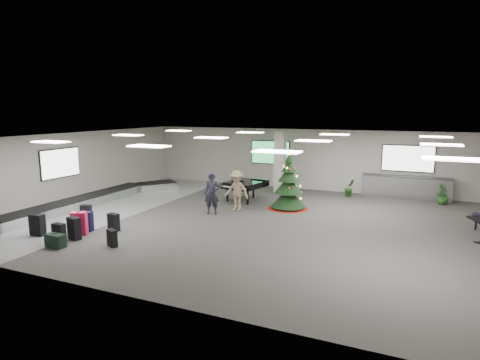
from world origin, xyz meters
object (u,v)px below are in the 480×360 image
at_px(service_counter, 406,187).
at_px(potted_plant_right, 443,195).
at_px(traveler_a, 212,194).
at_px(baggage_carousel, 97,199).
at_px(potted_plant_left, 349,188).
at_px(grand_piano, 245,185).
at_px(christmas_tree, 288,189).
at_px(traveler_b, 237,191).
at_px(pink_suitcase, 79,223).

relative_size(service_counter, potted_plant_right, 4.78).
bearing_deg(traveler_a, baggage_carousel, 169.34).
distance_m(potted_plant_left, potted_plant_right, 4.10).
distance_m(baggage_carousel, grand_piano, 6.77).
bearing_deg(potted_plant_left, grand_piano, -147.35).
xyz_separation_m(service_counter, potted_plant_left, (-2.53, -0.73, -0.10)).
bearing_deg(potted_plant_right, potted_plant_left, -179.75).
distance_m(baggage_carousel, potted_plant_right, 15.62).
height_order(grand_piano, traveler_a, traveler_a).
xyz_separation_m(service_counter, grand_piano, (-6.90, -3.53, 0.22)).
distance_m(service_counter, christmas_tree, 6.23).
height_order(baggage_carousel, service_counter, service_counter).
bearing_deg(service_counter, potted_plant_left, -163.91).
relative_size(service_counter, traveler_b, 2.39).
distance_m(baggage_carousel, service_counter, 14.50).
distance_m(service_counter, potted_plant_right, 1.73).
xyz_separation_m(christmas_tree, potted_plant_right, (6.16, 3.50, -0.43)).
relative_size(baggage_carousel, christmas_tree, 3.89).
bearing_deg(grand_piano, potted_plant_left, 44.23).
bearing_deg(baggage_carousel, christmas_tree, 17.01).
height_order(christmas_tree, potted_plant_left, christmas_tree).
xyz_separation_m(pink_suitcase, traveler_a, (2.87, 4.25, 0.45)).
xyz_separation_m(traveler_a, potted_plant_right, (8.73, 5.64, -0.43)).
bearing_deg(traveler_a, christmas_tree, 25.19).
bearing_deg(christmas_tree, potted_plant_right, 29.59).
bearing_deg(potted_plant_left, service_counter, 16.09).
height_order(pink_suitcase, traveler_b, traveler_b).
height_order(service_counter, potted_plant_right, service_counter).
bearing_deg(grand_piano, traveler_b, -66.22).
relative_size(christmas_tree, potted_plant_right, 2.95).
xyz_separation_m(pink_suitcase, potted_plant_right, (11.60, 9.89, 0.03)).
bearing_deg(potted_plant_right, traveler_b, -150.17).
relative_size(pink_suitcase, potted_plant_right, 0.96).
distance_m(christmas_tree, traveler_b, 2.23).
relative_size(baggage_carousel, grand_piano, 4.58).
height_order(pink_suitcase, christmas_tree, christmas_tree).
bearing_deg(christmas_tree, grand_piano, 163.60).
height_order(baggage_carousel, traveler_a, traveler_a).
bearing_deg(traveler_a, potted_plant_left, 35.94).
bearing_deg(traveler_a, service_counter, 27.00).
height_order(service_counter, grand_piano, service_counter).
relative_size(service_counter, christmas_tree, 1.62).
xyz_separation_m(pink_suitcase, potted_plant_left, (7.50, 9.87, 0.05)).
distance_m(grand_piano, potted_plant_left, 5.20).
bearing_deg(baggage_carousel, potted_plant_right, 22.68).
xyz_separation_m(traveler_b, potted_plant_left, (3.98, 4.61, -0.40)).
xyz_separation_m(service_counter, pink_suitcase, (-10.03, -10.60, -0.15)).
height_order(grand_piano, potted_plant_right, grand_piano).
xyz_separation_m(pink_suitcase, christmas_tree, (5.44, 6.39, 0.46)).
relative_size(grand_piano, potted_plant_left, 2.35).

